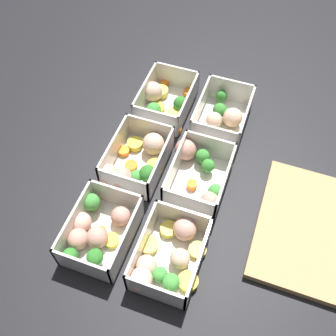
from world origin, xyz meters
The scene contains 8 objects.
ground_plane centered at (0.00, 0.00, 0.00)m, with size 4.00×4.00×0.00m, color black.
container_near_left centered at (-0.19, -0.08, 0.02)m, with size 0.17×0.14×0.07m.
container_near_center centered at (0.01, -0.07, 0.03)m, with size 0.17×0.14×0.07m.
container_near_right centered at (0.19, -0.08, 0.03)m, with size 0.17×0.14×0.07m.
container_far_left centered at (-0.19, 0.07, 0.03)m, with size 0.17×0.12×0.07m.
container_far_center centered at (-0.01, 0.07, 0.03)m, with size 0.17×0.15×0.07m.
container_far_right centered at (0.19, 0.07, 0.02)m, with size 0.18×0.15×0.07m.
cutting_board centered at (0.04, 0.30, 0.01)m, with size 0.28×0.18×0.02m.
Camera 1 is at (0.46, 0.17, 0.74)m, focal length 42.00 mm.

